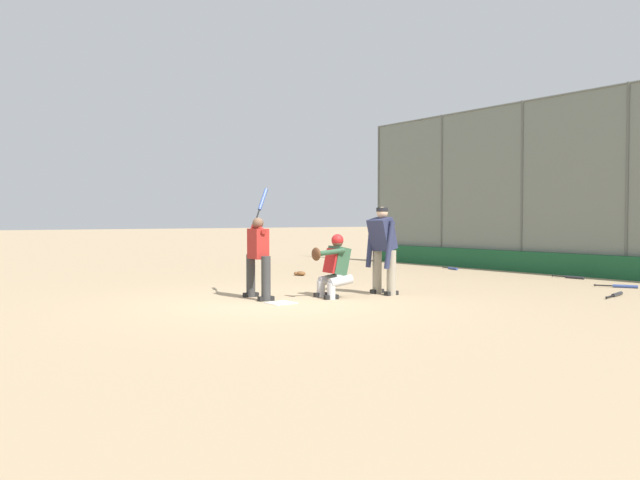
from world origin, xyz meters
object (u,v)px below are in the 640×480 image
(catcher_behind_plate, at_px, (334,265))
(fielding_glove_on_dirt, at_px, (300,273))
(batter_at_plate, at_px, (258,255))
(spare_bat_by_padding, at_px, (622,286))
(spare_bat_third_base_side, at_px, (452,268))
(spare_bat_first_base_side, at_px, (616,295))
(spare_bat_near_backstop, at_px, (572,277))
(umpire_home, at_px, (383,248))

(catcher_behind_plate, distance_m, fielding_glove_on_dirt, 4.53)
(batter_at_plate, height_order, fielding_glove_on_dirt, batter_at_plate)
(batter_at_plate, relative_size, spare_bat_by_padding, 2.62)
(spare_bat_third_base_side, xyz_separation_m, spare_bat_first_base_side, (-5.97, 2.32, 0.00))
(spare_bat_near_backstop, bearing_deg, catcher_behind_plate, -96.42)
(batter_at_plate, relative_size, umpire_home, 1.21)
(umpire_home, height_order, spare_bat_third_base_side, umpire_home)
(spare_bat_by_padding, xyz_separation_m, fielding_glove_on_dirt, (6.33, 3.73, 0.02))
(spare_bat_third_base_side, bearing_deg, umpire_home, -41.81)
(spare_bat_third_base_side, relative_size, spare_bat_first_base_side, 0.86)
(spare_bat_near_backstop, bearing_deg, spare_bat_third_base_side, -177.80)
(spare_bat_near_backstop, xyz_separation_m, spare_bat_by_padding, (-1.73, 1.03, 0.00))
(spare_bat_near_backstop, distance_m, spare_bat_by_padding, 2.02)
(catcher_behind_plate, xyz_separation_m, spare_bat_first_base_side, (-3.00, -4.28, -0.57))
(batter_at_plate, xyz_separation_m, catcher_behind_plate, (-0.68, -1.18, -0.19))
(umpire_home, xyz_separation_m, fielding_glove_on_dirt, (4.18, -1.03, -0.83))
(batter_at_plate, bearing_deg, fielding_glove_on_dirt, -37.65)
(spare_bat_first_base_side, bearing_deg, spare_bat_third_base_side, 56.94)
(batter_at_plate, height_order, spare_bat_first_base_side, batter_at_plate)
(spare_bat_first_base_side, bearing_deg, fielding_glove_on_dirt, 95.75)
(spare_bat_near_backstop, height_order, spare_bat_by_padding, same)
(batter_at_plate, bearing_deg, spare_bat_third_base_side, -66.86)
(catcher_behind_plate, distance_m, umpire_home, 1.09)
(spare_bat_near_backstop, relative_size, spare_bat_third_base_side, 1.08)
(spare_bat_near_backstop, relative_size, fielding_glove_on_dirt, 2.68)
(batter_at_plate, bearing_deg, catcher_behind_plate, -113.19)
(batter_at_plate, relative_size, catcher_behind_plate, 1.74)
(spare_bat_by_padding, bearing_deg, spare_bat_third_base_side, 144.89)
(spare_bat_third_base_side, xyz_separation_m, fielding_glove_on_dirt, (1.03, 4.54, 0.02))
(batter_at_plate, bearing_deg, spare_bat_first_base_side, -117.16)
(spare_bat_near_backstop, bearing_deg, batter_at_plate, -100.51)
(spare_bat_by_padding, distance_m, spare_bat_third_base_side, 5.36)
(umpire_home, xyz_separation_m, spare_bat_first_base_side, (-2.82, -3.25, -0.86))
(catcher_behind_plate, height_order, spare_bat_near_backstop, catcher_behind_plate)
(umpire_home, relative_size, fielding_glove_on_dirt, 5.30)
(catcher_behind_plate, bearing_deg, spare_bat_first_base_side, -115.76)
(spare_bat_by_padding, relative_size, spare_bat_third_base_side, 0.99)
(catcher_behind_plate, bearing_deg, spare_bat_by_padding, -102.66)
(spare_bat_near_backstop, height_order, spare_bat_third_base_side, same)
(batter_at_plate, distance_m, umpire_home, 2.38)
(fielding_glove_on_dirt, bearing_deg, batter_at_plate, 135.52)
(catcher_behind_plate, relative_size, spare_bat_by_padding, 1.51)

